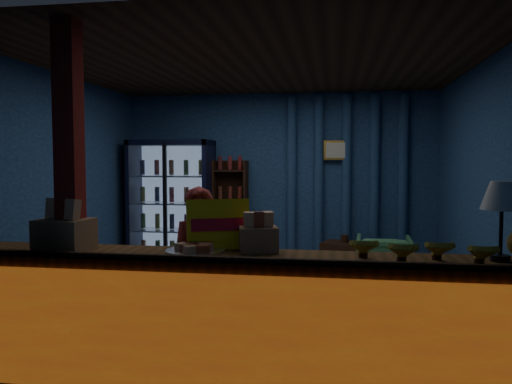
# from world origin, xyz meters

# --- Properties ---
(ground) EXTENTS (4.60, 4.60, 0.00)m
(ground) POSITION_xyz_m (0.00, 0.00, 0.00)
(ground) COLOR #515154
(ground) RESTS_ON ground
(room_walls) EXTENTS (4.60, 4.60, 4.60)m
(room_walls) POSITION_xyz_m (0.00, 0.00, 1.57)
(room_walls) COLOR navy
(room_walls) RESTS_ON ground
(counter) EXTENTS (4.40, 0.57, 0.99)m
(counter) POSITION_xyz_m (0.00, -1.91, 0.48)
(counter) COLOR brown
(counter) RESTS_ON ground
(support_post) EXTENTS (0.16, 0.16, 2.60)m
(support_post) POSITION_xyz_m (-1.05, -1.90, 1.30)
(support_post) COLOR maroon
(support_post) RESTS_ON ground
(beverage_cooler) EXTENTS (1.20, 0.62, 1.90)m
(beverage_cooler) POSITION_xyz_m (-1.55, 1.92, 0.93)
(beverage_cooler) COLOR black
(beverage_cooler) RESTS_ON ground
(bottle_shelf) EXTENTS (0.50, 0.28, 1.60)m
(bottle_shelf) POSITION_xyz_m (-0.70, 2.06, 0.79)
(bottle_shelf) COLOR #331910
(bottle_shelf) RESTS_ON ground
(curtain_folds) EXTENTS (1.74, 0.14, 2.50)m
(curtain_folds) POSITION_xyz_m (1.00, 2.14, 1.30)
(curtain_folds) COLOR navy
(curtain_folds) RESTS_ON room_walls
(framed_picture) EXTENTS (0.36, 0.04, 0.28)m
(framed_picture) POSITION_xyz_m (0.85, 2.10, 1.75)
(framed_picture) COLOR gold
(framed_picture) RESTS_ON room_walls
(shopkeeper) EXTENTS (0.53, 0.37, 1.39)m
(shopkeeper) POSITION_xyz_m (-0.24, -1.35, 0.69)
(shopkeeper) COLOR maroon
(shopkeeper) RESTS_ON ground
(green_chair) EXTENTS (0.72, 0.74, 0.64)m
(green_chair) POSITION_xyz_m (1.46, 1.30, 0.32)
(green_chair) COLOR #50A161
(green_chair) RESTS_ON ground
(side_table) EXTENTS (0.66, 0.58, 0.61)m
(side_table) POSITION_xyz_m (0.97, 1.48, 0.26)
(side_table) COLOR #331910
(side_table) RESTS_ON ground
(yellow_sign) EXTENTS (0.46, 0.25, 0.37)m
(yellow_sign) POSITION_xyz_m (-0.01, -1.70, 1.13)
(yellow_sign) COLOR yellow
(yellow_sign) RESTS_ON counter
(snack_box_left) EXTENTS (0.38, 0.32, 0.38)m
(snack_box_left) POSITION_xyz_m (-1.08, -1.94, 1.08)
(snack_box_left) COLOR olive
(snack_box_left) RESTS_ON counter
(snack_box_centre) EXTENTS (0.32, 0.28, 0.29)m
(snack_box_centre) POSITION_xyz_m (0.29, -1.73, 1.05)
(snack_box_centre) COLOR olive
(snack_box_centre) RESTS_ON counter
(pastry_tray) EXTENTS (0.42, 0.42, 0.07)m
(pastry_tray) POSITION_xyz_m (-0.13, -1.87, 0.97)
(pastry_tray) COLOR silver
(pastry_tray) RESTS_ON counter
(banana_bunches) EXTENTS (0.92, 0.27, 0.15)m
(banana_bunches) POSITION_xyz_m (1.38, -1.94, 1.02)
(banana_bunches) COLOR gold
(banana_bunches) RESTS_ON counter
(table_lamp) EXTENTS (0.26, 0.26, 0.52)m
(table_lamp) POSITION_xyz_m (1.89, -1.84, 1.35)
(table_lamp) COLOR black
(table_lamp) RESTS_ON counter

